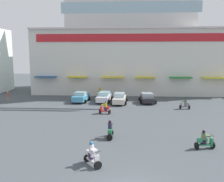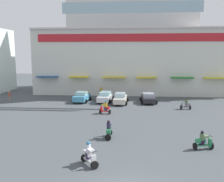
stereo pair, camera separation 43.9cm
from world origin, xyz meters
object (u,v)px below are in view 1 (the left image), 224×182
(parked_car_1, at_px, (104,97))
(scooter_rider_2, at_px, (185,104))
(parked_car_2, at_px, (119,98))
(scooter_rider_1, at_px, (205,141))
(parked_car_0, at_px, (81,97))
(parked_car_3, at_px, (147,98))
(scooter_rider_4, at_px, (105,108))
(pedestrian_0, at_px, (8,96))
(pedestrian_2, at_px, (100,91))
(scooter_rider_3, at_px, (92,156))
(scooter_rider_0, at_px, (110,131))

(parked_car_1, xyz_separation_m, scooter_rider_2, (10.88, -4.13, -0.15))
(parked_car_2, bearing_deg, scooter_rider_1, -67.59)
(parked_car_0, xyz_separation_m, parked_car_1, (3.50, 0.15, -0.00))
(parked_car_3, distance_m, scooter_rider_1, 17.99)
(scooter_rider_4, bearing_deg, parked_car_2, 76.54)
(pedestrian_0, bearing_deg, parked_car_2, 2.14)
(parked_car_2, xyz_separation_m, scooter_rider_4, (-1.51, -6.30, -0.12))
(parked_car_0, height_order, parked_car_1, parked_car_0)
(scooter_rider_4, bearing_deg, parked_car_3, 52.18)
(parked_car_1, distance_m, parked_car_3, 6.35)
(parked_car_1, distance_m, scooter_rider_2, 11.64)
(scooter_rider_4, distance_m, pedestrian_2, 11.93)
(scooter_rider_1, relative_size, scooter_rider_3, 0.97)
(parked_car_3, distance_m, scooter_rider_2, 6.04)
(parked_car_0, height_order, scooter_rider_4, scooter_rider_4)
(parked_car_1, xyz_separation_m, pedestrian_2, (-1.17, 4.45, 0.18))
(scooter_rider_3, bearing_deg, scooter_rider_2, 60.63)
(parked_car_2, bearing_deg, parked_car_3, 12.06)
(parked_car_0, bearing_deg, scooter_rider_0, -70.81)
(parked_car_3, xyz_separation_m, pedestrian_0, (-20.27, -1.47, 0.28))
(parked_car_0, distance_m, scooter_rider_2, 14.93)
(scooter_rider_0, bearing_deg, parked_car_1, 97.17)
(parked_car_1, xyz_separation_m, parked_car_2, (2.29, -1.02, -0.00))
(parked_car_2, relative_size, scooter_rider_1, 2.99)
(parked_car_2, bearing_deg, scooter_rider_0, -91.08)
(parked_car_3, bearing_deg, scooter_rider_1, -80.68)
(pedestrian_2, bearing_deg, parked_car_1, -75.31)
(scooter_rider_0, distance_m, scooter_rider_2, 14.80)
(parked_car_0, bearing_deg, pedestrian_0, -171.91)
(parked_car_0, height_order, scooter_rider_3, scooter_rider_3)
(scooter_rider_0, xyz_separation_m, scooter_rider_4, (-1.23, 8.66, 0.00))
(scooter_rider_2, distance_m, pedestrian_0, 24.94)
(parked_car_2, bearing_deg, pedestrian_2, 122.30)
(scooter_rider_2, bearing_deg, scooter_rider_1, -96.73)
(parked_car_3, height_order, scooter_rider_0, scooter_rider_0)
(pedestrian_0, xyz_separation_m, pedestrian_2, (12.76, 6.07, -0.05))
(parked_car_2, height_order, scooter_rider_4, scooter_rider_4)
(scooter_rider_1, relative_size, pedestrian_2, 0.90)
(parked_car_1, bearing_deg, parked_car_3, -1.42)
(scooter_rider_3, bearing_deg, scooter_rider_0, 81.85)
(parked_car_0, relative_size, scooter_rider_1, 2.63)
(parked_car_2, distance_m, parked_car_3, 4.14)
(parked_car_0, xyz_separation_m, pedestrian_2, (2.34, 4.59, 0.18))
(parked_car_0, distance_m, parked_car_1, 3.50)
(scooter_rider_4, height_order, pedestrian_0, pedestrian_0)
(parked_car_1, xyz_separation_m, scooter_rider_4, (0.78, -7.32, -0.12))
(scooter_rider_3, distance_m, pedestrian_0, 24.81)
(scooter_rider_3, height_order, pedestrian_0, pedestrian_0)
(scooter_rider_0, relative_size, scooter_rider_4, 1.01)
(scooter_rider_1, distance_m, scooter_rider_4, 13.57)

